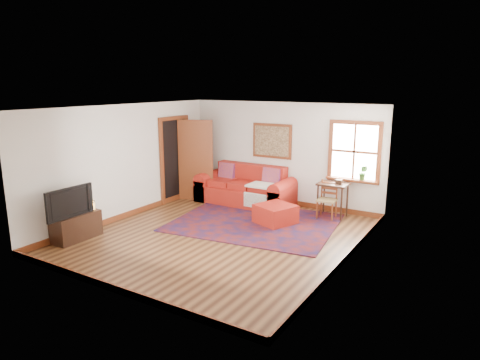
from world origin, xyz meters
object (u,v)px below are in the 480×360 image
Objects in this scene: red_ottoman at (275,214)px; media_cabinet at (76,226)px; side_table at (333,189)px; ladder_back_chair at (328,198)px; red_leather_sofa at (246,191)px.

red_ottoman is 4.01m from media_cabinet.
media_cabinet is at bearing -133.58° from side_table.
red_ottoman is 0.84× the size of ladder_back_chair.
red_leather_sofa is 4.15m from media_cabinet.
red_leather_sofa is 1.70m from red_ottoman.
red_ottoman is (1.35, -1.04, -0.11)m from red_leather_sofa.
red_leather_sofa is at bearing 177.16° from ladder_back_chair.
red_ottoman is at bearing 44.84° from media_cabinet.
red_ottoman is 1.26m from ladder_back_chair.
red_ottoman is 1.46m from side_table.
red_ottoman is at bearing -129.02° from side_table.
red_leather_sofa reaches higher than media_cabinet.
side_table is at bearing 66.92° from ladder_back_chair.
media_cabinet is at bearing -113.29° from red_ottoman.
red_leather_sofa is 2.85× the size of ladder_back_chair.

